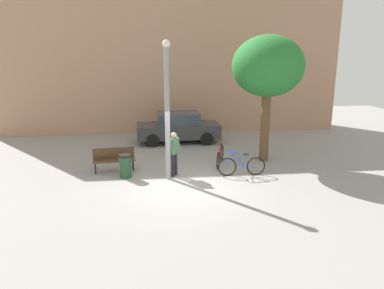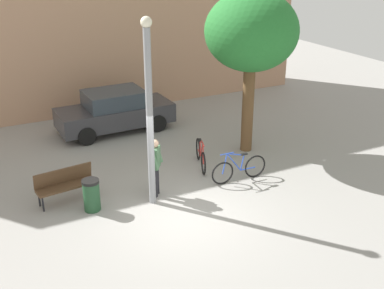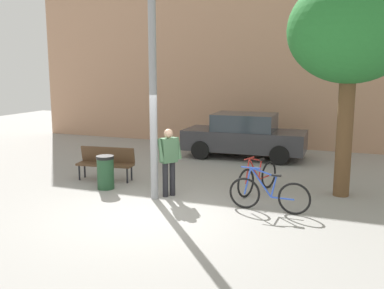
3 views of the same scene
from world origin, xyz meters
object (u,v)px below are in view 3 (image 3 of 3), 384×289
object	(u,v)px
trash_bin	(105,172)
parked_car_charcoal	(244,136)
bicycle_blue	(268,195)
lamppost	(153,88)
person_by_lamppost	(169,158)
bicycle_red	(258,178)
plaza_tree	(351,32)
park_bench	(106,161)

from	to	relation	value
trash_bin	parked_car_charcoal	bearing A→B (deg)	65.59
bicycle_blue	trash_bin	bearing A→B (deg)	176.02
lamppost	person_by_lamppost	world-z (taller)	lamppost
bicycle_blue	person_by_lamppost	bearing A→B (deg)	173.48
bicycle_red	bicycle_blue	bearing A→B (deg)	-68.23
bicycle_blue	bicycle_red	bearing A→B (deg)	111.77
bicycle_blue	trash_bin	distance (m)	4.34
person_by_lamppost	bicycle_red	bearing A→B (deg)	28.89
plaza_tree	trash_bin	xyz separation A→B (m)	(-5.77, -1.55, -3.50)
plaza_tree	bicycle_blue	world-z (taller)	plaza_tree
person_by_lamppost	trash_bin	distance (m)	1.89
park_bench	plaza_tree	bearing A→B (deg)	6.65
lamppost	bicycle_red	bearing A→B (deg)	32.49
park_bench	parked_car_charcoal	size ratio (longest dim) A/B	0.39
plaza_tree	bicycle_blue	xyz separation A→B (m)	(-1.44, -1.85, -3.55)
lamppost	bicycle_blue	size ratio (longest dim) A/B	2.73
lamppost	park_bench	distance (m)	3.17
lamppost	bicycle_red	distance (m)	3.46
person_by_lamppost	lamppost	bearing A→B (deg)	-126.94
plaza_tree	lamppost	bearing A→B (deg)	-155.79
bicycle_red	lamppost	bearing A→B (deg)	-147.51
bicycle_red	parked_car_charcoal	distance (m)	4.41
bicycle_red	parked_car_charcoal	xyz separation A→B (m)	(-1.40, 4.16, 0.39)
bicycle_red	plaza_tree	bearing A→B (deg)	13.63
park_bench	plaza_tree	world-z (taller)	plaza_tree
bicycle_red	bicycle_blue	size ratio (longest dim) A/B	0.95
trash_bin	person_by_lamppost	bearing A→B (deg)	-0.44
park_bench	bicycle_blue	bearing A→B (deg)	-13.15
bicycle_blue	park_bench	bearing A→B (deg)	166.85
parked_car_charcoal	park_bench	bearing A→B (deg)	-123.01
park_bench	plaza_tree	distance (m)	7.16
bicycle_blue	plaza_tree	bearing A→B (deg)	52.06
lamppost	plaza_tree	size ratio (longest dim) A/B	0.94
lamppost	bicycle_blue	bearing A→B (deg)	0.69
plaza_tree	bicycle_blue	distance (m)	4.26
park_bench	parked_car_charcoal	world-z (taller)	parked_car_charcoal
bicycle_red	bicycle_blue	distance (m)	1.48
park_bench	plaza_tree	size ratio (longest dim) A/B	0.31
park_bench	bicycle_blue	size ratio (longest dim) A/B	0.91
park_bench	lamppost	bearing A→B (deg)	-29.31
plaza_tree	parked_car_charcoal	size ratio (longest dim) A/B	1.23
lamppost	person_by_lamppost	distance (m)	1.73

